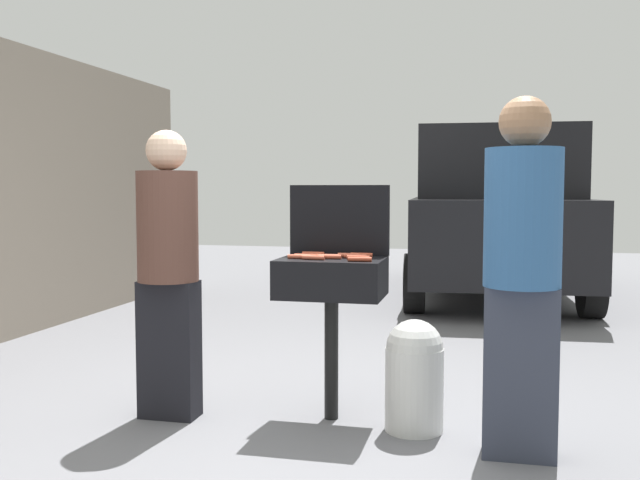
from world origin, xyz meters
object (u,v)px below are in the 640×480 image
person_right (522,264)px  person_left (168,263)px  hot_dog_2 (313,258)px  hot_dog_0 (355,256)px  bbq_grill (331,284)px  hot_dog_1 (330,257)px  hot_dog_10 (328,256)px  hot_dog_3 (349,255)px  hot_dog_8 (358,258)px  propane_tank (414,373)px  parked_minivan (492,213)px  hot_dog_6 (360,259)px  hot_dog_7 (299,257)px  hot_dog_9 (313,254)px  hot_dog_5 (361,255)px  hot_dog_4 (306,256)px

person_right → person_left: bearing=-18.5°
hot_dog_2 → hot_dog_0: bearing=31.8°
bbq_grill → hot_dog_1: 0.16m
hot_dog_10 → hot_dog_2: bearing=-123.0°
hot_dog_3 → bbq_grill: bearing=-134.8°
hot_dog_1 → hot_dog_10: (-0.02, 0.03, 0.00)m
hot_dog_8 → propane_tank: (0.32, -0.05, -0.62)m
parked_minivan → hot_dog_6: bearing=78.4°
hot_dog_1 → person_right: (1.03, -0.33, 0.02)m
parked_minivan → hot_dog_0: bearing=77.5°
hot_dog_3 → hot_dog_2: bearing=-132.1°
hot_dog_8 → person_right: 0.92m
hot_dog_0 → hot_dog_3: size_ratio=1.00×
hot_dog_3 → parked_minivan: size_ratio=0.03×
hot_dog_0 → hot_dog_7: (-0.31, -0.10, 0.00)m
parked_minivan → hot_dog_9: bearing=74.4°
hot_dog_5 → person_right: (0.88, -0.48, 0.02)m
hot_dog_1 → parked_minivan: size_ratio=0.03×
person_right → hot_dog_6: bearing=-28.3°
hot_dog_8 → hot_dog_10: same height
hot_dog_5 → person_left: 1.12m
hot_dog_4 → person_left: (-0.78, -0.17, -0.04)m
person_left → person_right: (1.96, -0.18, 0.06)m
hot_dog_4 → hot_dog_2: bearing=-51.7°
hot_dog_5 → person_right: bearing=-28.9°
hot_dog_0 → hot_dog_10: 0.16m
hot_dog_2 → propane_tank: 0.84m
person_left → hot_dog_5: bearing=7.0°
hot_dog_1 → hot_dog_5: (0.15, 0.16, 0.00)m
parked_minivan → propane_tank: bearing=81.6°
bbq_grill → parked_minivan: (0.93, 5.17, 0.24)m
hot_dog_5 → hot_dog_4: bearing=-156.0°
hot_dog_0 → person_right: 0.98m
hot_dog_4 → hot_dog_10: bearing=5.0°
hot_dog_2 → parked_minivan: bearing=79.2°
bbq_grill → hot_dog_6: size_ratio=7.17×
person_left → person_right: person_right is taller
hot_dog_9 → parked_minivan: (1.06, 5.05, 0.08)m
propane_tank → hot_dog_0: bearing=159.7°
hot_dog_3 → hot_dog_5: size_ratio=1.00×
hot_dog_6 → parked_minivan: size_ratio=0.03×
hot_dog_1 → hot_dog_3: (0.09, 0.12, 0.00)m
hot_dog_7 → hot_dog_10: (0.15, 0.06, 0.00)m
hot_dog_3 → hot_dog_7: 0.30m
hot_dog_3 → propane_tank: (0.40, -0.18, -0.62)m
hot_dog_8 → parked_minivan: (0.76, 5.22, 0.08)m
hot_dog_3 → hot_dog_4: bearing=-156.8°
hot_dog_0 → hot_dog_7: bearing=-162.0°
bbq_grill → hot_dog_2: (-0.08, -0.10, 0.16)m
hot_dog_1 → hot_dog_4: same height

